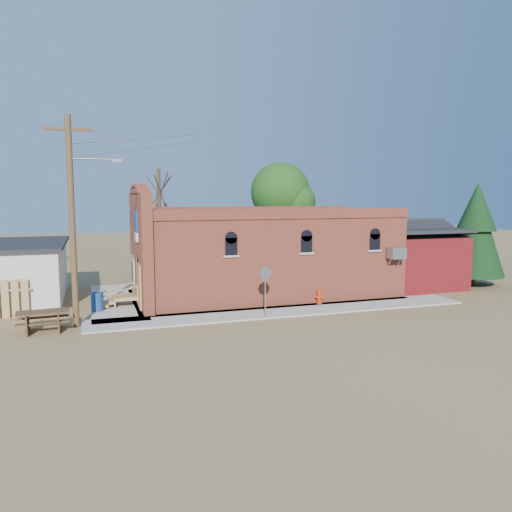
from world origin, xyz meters
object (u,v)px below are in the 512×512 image
object	(u,v)px
stop_sign	(265,278)
picnic_table	(43,318)
fire_hydrant	(319,297)
brick_bar	(259,254)
utility_pole	(73,217)
trash_barrel	(97,302)

from	to	relation	value
stop_sign	picnic_table	xyz separation A→B (m)	(-9.57, 0.83, -1.33)
fire_hydrant	picnic_table	distance (m)	13.22
brick_bar	fire_hydrant	bearing A→B (deg)	-61.06
utility_pole	picnic_table	xyz separation A→B (m)	(-1.36, -0.37, -4.21)
brick_bar	stop_sign	xyz separation A→B (m)	(-1.57, -5.49, -0.44)
utility_pole	stop_sign	bearing A→B (deg)	-8.31
stop_sign	picnic_table	bearing A→B (deg)	-170.02
fire_hydrant	trash_barrel	distance (m)	11.15
brick_bar	picnic_table	distance (m)	12.21
trash_barrel	picnic_table	size ratio (longest dim) A/B	0.42
fire_hydrant	stop_sign	world-z (taller)	stop_sign
trash_barrel	picnic_table	world-z (taller)	trash_barrel
brick_bar	stop_sign	world-z (taller)	brick_bar
brick_bar	picnic_table	world-z (taller)	brick_bar
utility_pole	trash_barrel	bearing A→B (deg)	71.40
brick_bar	trash_barrel	bearing A→B (deg)	-168.72
brick_bar	utility_pole	bearing A→B (deg)	-156.31
trash_barrel	picnic_table	xyz separation A→B (m)	(-2.20, -2.88, 0.03)
stop_sign	trash_barrel	world-z (taller)	stop_sign
fire_hydrant	stop_sign	distance (m)	4.29
fire_hydrant	utility_pole	bearing A→B (deg)	-156.42
brick_bar	stop_sign	size ratio (longest dim) A/B	6.94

